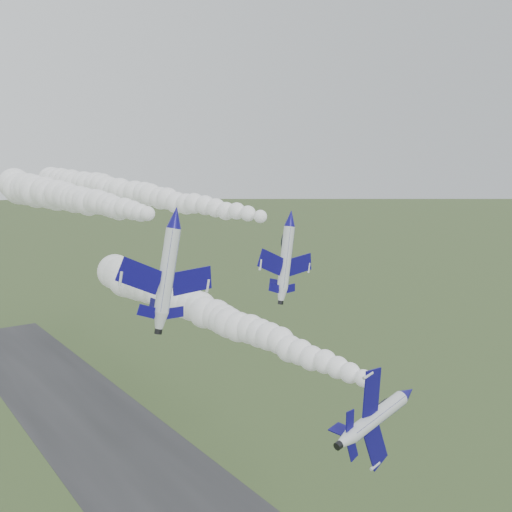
{
  "coord_description": "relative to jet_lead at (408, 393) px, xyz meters",
  "views": [
    {
      "loc": [
        -37.68,
        -34.27,
        51.22
      ],
      "look_at": [
        2.89,
        21.3,
        40.75
      ],
      "focal_mm": 40.0,
      "sensor_mm": 36.0,
      "label": 1
    }
  ],
  "objects": [
    {
      "name": "jet_pair_right",
      "position": [
        4.87,
        23.45,
        14.79
      ],
      "size": [
        10.26,
        12.27,
        3.31
      ],
      "rotation": [
        0.0,
        0.16,
        0.16
      ],
      "color": "silver"
    },
    {
      "name": "jet_lead",
      "position": [
        0.0,
        0.0,
        0.0
      ],
      "size": [
        3.22,
        11.64,
        9.48
      ],
      "rotation": [
        0.0,
        1.4,
        0.12
      ],
      "color": "silver"
    },
    {
      "name": "jet_pair_left",
      "position": [
        -11.84,
        23.35,
        15.75
      ],
      "size": [
        11.86,
        14.47,
        4.07
      ],
      "rotation": [
        0.0,
        0.2,
        0.05
      ],
      "color": "silver"
    },
    {
      "name": "smoke_trail_jet_lead",
      "position": [
        -3.07,
        30.65,
        1.95
      ],
      "size": [
        12.53,
        57.36,
        5.8
      ],
      "primitive_type": null,
      "rotation": [
        0.0,
        0.0,
        0.12
      ],
      "color": "white"
    },
    {
      "name": "smoke_trail_jet_pair_left",
      "position": [
        -13.52,
        55.6,
        16.79
      ],
      "size": [
        8.94,
        57.89,
        5.92
      ],
      "primitive_type": null,
      "rotation": [
        0.0,
        0.0,
        0.05
      ],
      "color": "white"
    },
    {
      "name": "smoke_trail_jet_pair_right",
      "position": [
        -0.22,
        61.14,
        16.87
      ],
      "size": [
        17.13,
        70.76,
        5.67
      ],
      "primitive_type": null,
      "rotation": [
        0.0,
        0.0,
        0.16
      ],
      "color": "white"
    }
  ]
}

